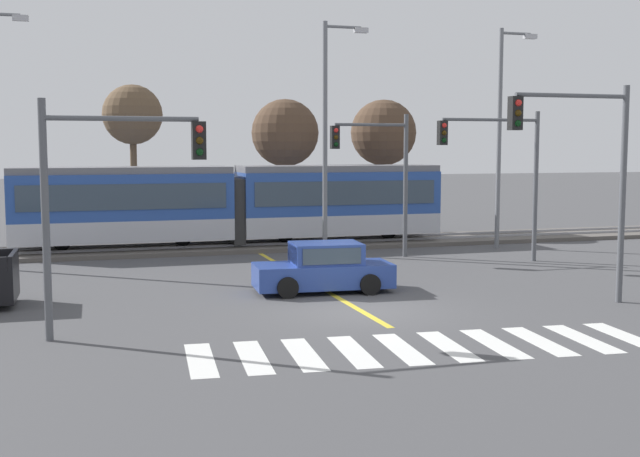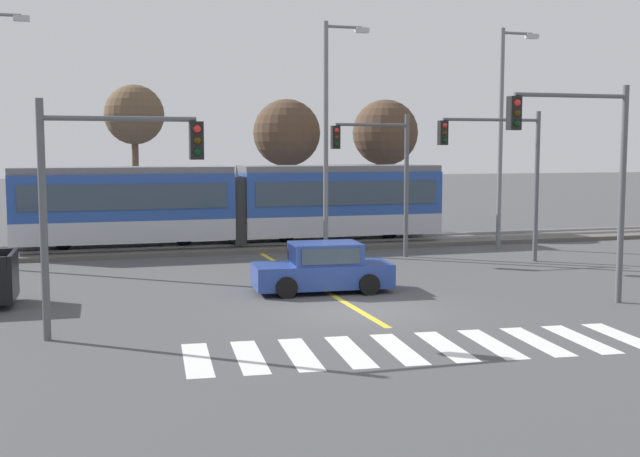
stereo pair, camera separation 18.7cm
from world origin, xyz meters
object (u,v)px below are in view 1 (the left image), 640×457
Objects in this scene: traffic_light_near_left at (105,181)px; traffic_light_near_right at (586,159)px; street_lamp_east at (502,127)px; bare_tree_east at (285,134)px; traffic_light_mid_right at (502,161)px; bare_tree_west at (133,116)px; traffic_light_far_right at (380,164)px; bare_tree_far_east at (383,133)px; street_lamp_centre at (328,126)px; light_rail_tram at (235,202)px; sedan_crossing at (323,269)px.

traffic_light_near_left is 0.90× the size of traffic_light_near_right.
bare_tree_east is (-7.99, 6.85, -0.21)m from street_lamp_east.
traffic_light_mid_right is 17.89m from bare_tree_west.
bare_tree_west is (2.09, 20.38, 2.23)m from traffic_light_near_left.
traffic_light_far_right is 0.84× the size of bare_tree_far_east.
traffic_light_near_right is at bearing -73.31° from street_lamp_centre.
traffic_light_mid_right is 12.39m from bare_tree_east.
bare_tree_east reaches higher than traffic_light_mid_right.
light_rail_tram is 3.19× the size of traffic_light_mid_right.
street_lamp_east is at bearing -40.59° from bare_tree_east.
traffic_light_near_right is at bearing -94.61° from bare_tree_far_east.
street_lamp_east is (2.30, 4.10, 1.39)m from traffic_light_mid_right.
street_lamp_centre reaches higher than light_rail_tram.
street_lamp_east is 1.29× the size of bare_tree_west.
traffic_light_mid_right is at bearing 25.28° from sedan_crossing.
sedan_crossing is at bearing -154.72° from traffic_light_mid_right.
traffic_light_near_right reaches higher than traffic_light_near_left.
bare_tree_west is (-10.85, 20.33, 1.79)m from traffic_light_near_right.
traffic_light_near_left is (-6.57, -4.15, 2.97)m from sedan_crossing.
street_lamp_centre reaches higher than traffic_light_near_right.
traffic_light_near_left is at bearing -144.70° from street_lamp_east.
traffic_light_far_right is at bearing -42.59° from light_rail_tram.
traffic_light_near_right is (12.93, 0.05, 0.45)m from traffic_light_near_left.
traffic_light_far_right is 0.85× the size of bare_tree_east.
street_lamp_centre is at bearing -126.35° from bare_tree_far_east.
bare_tree_east is (-0.04, 6.86, -0.20)m from street_lamp_centre.
bare_tree_far_east is (12.40, -1.14, -0.77)m from bare_tree_west.
light_rail_tram is 12.12m from street_lamp_east.
traffic_light_far_right is at bearing -112.28° from bare_tree_far_east.
light_rail_tram is at bearing 141.08° from traffic_light_mid_right.
bare_tree_west is (-7.21, 8.19, 0.62)m from street_lamp_centre.
light_rail_tram is 11.65m from traffic_light_mid_right.
bare_tree_east is at bearing 64.10° from traffic_light_near_left.
light_rail_tram is 1.96× the size of street_lamp_centre.
traffic_light_near_left is 21.23m from bare_tree_east.
traffic_light_near_left is at bearing -111.34° from light_rail_tram.
traffic_light_near_left is 24.13m from bare_tree_far_east.
light_rail_tram is at bearing 137.41° from traffic_light_far_right.
light_rail_tram is 5.59m from street_lamp_centre.
street_lamp_centre is at bearing 52.69° from traffic_light_near_left.
traffic_light_far_right is 2.70m from street_lamp_centre.
bare_tree_west reaches higher than traffic_light_near_right.
bare_tree_west is at bearing 105.46° from sedan_crossing.
light_rail_tram is at bearing -131.24° from bare_tree_east.
sedan_crossing is 8.32m from traffic_light_near_left.
light_rail_tram is 2.71× the size of bare_tree_far_east.
bare_tree_far_east is (14.48, 19.24, 1.46)m from traffic_light_near_left.
bare_tree_east is at bearing 117.46° from traffic_light_mid_right.
street_lamp_centre is 10.93m from bare_tree_west.
street_lamp_centre is 6.87m from bare_tree_east.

